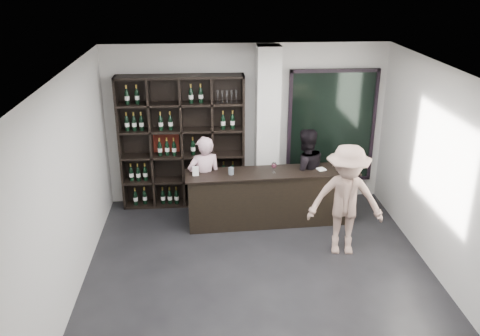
{
  "coord_description": "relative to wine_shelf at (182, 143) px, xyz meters",
  "views": [
    {
      "loc": [
        -0.72,
        -5.99,
        4.14
      ],
      "look_at": [
        -0.22,
        1.1,
        1.28
      ],
      "focal_mm": 38.0,
      "sensor_mm": 36.0,
      "label": 1
    }
  ],
  "objects": [
    {
      "name": "glass_panel",
      "position": [
        2.7,
        0.12,
        0.2
      ],
      "size": [
        1.6,
        0.08,
        2.1
      ],
      "color": "black",
      "rests_on": "floor"
    },
    {
      "name": "card_stand",
      "position": [
        0.24,
        -0.91,
        -0.18
      ],
      "size": [
        0.1,
        0.06,
        0.15
      ],
      "primitive_type": "cube",
      "rotation": [
        0.0,
        0.0,
        0.07
      ],
      "color": "white",
      "rests_on": "tasting_counter"
    },
    {
      "name": "taster_pink",
      "position": [
        0.38,
        -0.72,
        -0.43
      ],
      "size": [
        0.63,
        0.49,
        1.54
      ],
      "primitive_type": "imported",
      "rotation": [
        0.0,
        0.0,
        3.37
      ],
      "color": "#CBA0AC",
      "rests_on": "floor"
    },
    {
      "name": "napkin_stack",
      "position": [
        2.33,
        -0.81,
        -0.24
      ],
      "size": [
        0.16,
        0.16,
        0.02
      ],
      "primitive_type": "cube",
      "rotation": [
        0.0,
        0.0,
        0.34
      ],
      "color": "white",
      "rests_on": "tasting_counter"
    },
    {
      "name": "tasting_counter",
      "position": [
        1.5,
        -0.83,
        -0.73
      ],
      "size": [
        2.88,
        0.6,
        0.94
      ],
      "rotation": [
        0.0,
        0.0,
        0.05
      ],
      "color": "black",
      "rests_on": "floor"
    },
    {
      "name": "floor",
      "position": [
        1.15,
        -2.57,
        -1.2
      ],
      "size": [
        5.0,
        5.5,
        0.01
      ],
      "primitive_type": "cube",
      "color": "black",
      "rests_on": "ground"
    },
    {
      "name": "wine_glass",
      "position": [
        1.53,
        -0.88,
        -0.15
      ],
      "size": [
        0.12,
        0.12,
        0.21
      ],
      "primitive_type": null,
      "rotation": [
        0.0,
        0.0,
        -0.43
      ],
      "color": "white",
      "rests_on": "tasting_counter"
    },
    {
      "name": "customer",
      "position": [
        2.48,
        -1.85,
        -0.33
      ],
      "size": [
        1.21,
        0.8,
        1.74
      ],
      "primitive_type": "imported",
      "rotation": [
        0.0,
        0.0,
        -0.14
      ],
      "color": "gray",
      "rests_on": "floor"
    },
    {
      "name": "structural_column",
      "position": [
        1.5,
        -0.1,
        0.25
      ],
      "size": [
        0.4,
        0.4,
        2.9
      ],
      "primitive_type": "cube",
      "color": "silver",
      "rests_on": "floor"
    },
    {
      "name": "taster_black",
      "position": [
        2.1,
        -0.57,
        -0.4
      ],
      "size": [
        0.9,
        0.77,
        1.59
      ],
      "primitive_type": "imported",
      "rotation": [
        0.0,
        0.0,
        3.39
      ],
      "color": "black",
      "rests_on": "floor"
    },
    {
      "name": "spit_cup",
      "position": [
        0.82,
        -0.9,
        -0.2
      ],
      "size": [
        0.09,
        0.09,
        0.12
      ],
      "primitive_type": "cylinder",
      "rotation": [
        0.0,
        0.0,
        0.05
      ],
      "color": "#A3B3C2",
      "rests_on": "tasting_counter"
    },
    {
      "name": "wine_shelf",
      "position": [
        0.0,
        0.0,
        0.0
      ],
      "size": [
        2.2,
        0.35,
        2.4
      ],
      "primitive_type": null,
      "color": "black",
      "rests_on": "floor"
    }
  ]
}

